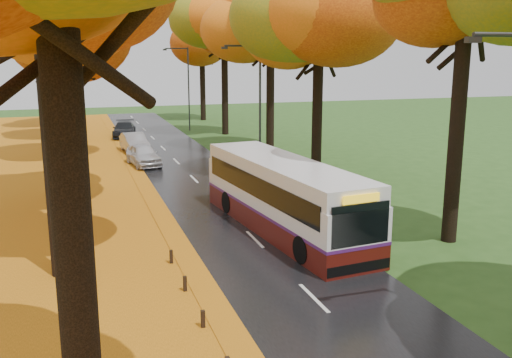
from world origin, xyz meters
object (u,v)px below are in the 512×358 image
car_white (143,155)px  streetlamp_mid (256,100)px  bus (284,194)px  streetlamp_far (186,82)px  car_silver (134,143)px  car_dark (124,129)px

car_white → streetlamp_mid: bearing=-47.5°
bus → car_white: bus is taller
streetlamp_far → car_white: bearing=-110.6°
streetlamp_mid → car_silver: (-6.30, 10.78, -3.95)m
bus → streetlamp_far: bearing=79.6°
streetlamp_far → car_dark: streetlamp_far is taller
bus → car_dark: 30.69m
bus → car_silver: bearing=93.8°
streetlamp_mid → bus: (-2.39, -11.17, -3.10)m
streetlamp_far → bus: 33.40m
bus → car_silver: 22.31m
streetlamp_far → streetlamp_mid: bearing=-90.0°
streetlamp_mid → streetlamp_far: same height
streetlamp_mid → bus: size_ratio=0.69×
car_dark → streetlamp_mid: bearing=-63.8°
car_white → car_silver: size_ratio=0.96×
car_white → car_dark: 14.00m
streetlamp_far → car_white: streetlamp_far is taller
streetlamp_far → car_dark: 7.94m
car_silver → streetlamp_mid: bearing=-65.6°
streetlamp_mid → car_silver: 13.09m
streetlamp_mid → bus: 11.84m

